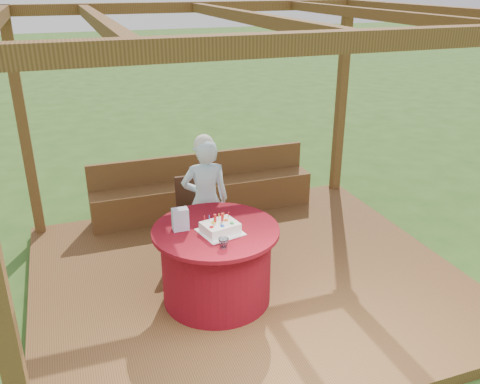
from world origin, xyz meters
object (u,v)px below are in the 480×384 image
at_px(elderly_woman, 205,199).
at_px(drinking_glass, 224,243).
at_px(gift_bag, 180,219).
at_px(chair, 197,210).
at_px(table, 216,263).
at_px(bench, 204,194).
at_px(birthday_cake, 220,227).

bearing_deg(elderly_woman, drinking_glass, -98.27).
height_order(gift_bag, drinking_glass, gift_bag).
bearing_deg(chair, drinking_glass, -95.42).
bearing_deg(chair, gift_bag, -113.14).
bearing_deg(table, gift_bag, 163.91).
bearing_deg(elderly_woman, gift_bag, -122.22).
relative_size(bench, table, 2.45).
height_order(table, chair, chair).
height_order(table, drinking_glass, drinking_glass).
bearing_deg(gift_bag, drinking_glass, -58.09).
bearing_deg(bench, table, -102.39).
height_order(bench, elderly_woman, elderly_woman).
xyz_separation_m(chair, drinking_glass, (-0.14, -1.43, 0.33)).
height_order(elderly_woman, birthday_cake, elderly_woman).
distance_m(bench, chair, 1.05).
bearing_deg(elderly_woman, birthday_cake, -97.13).
relative_size(bench, chair, 3.37).
relative_size(chair, drinking_glass, 9.49).
bearing_deg(chair, bench, 70.04).
distance_m(elderly_woman, birthday_cake, 0.90).
distance_m(chair, elderly_woman, 0.35).
xyz_separation_m(table, birthday_cake, (0.02, -0.09, 0.44)).
bearing_deg(elderly_woman, table, -99.15).
xyz_separation_m(table, chair, (0.09, 1.05, 0.10)).
bearing_deg(birthday_cake, chair, 86.19).
bearing_deg(chair, birthday_cake, -93.81).
relative_size(gift_bag, drinking_glass, 2.29).
bearing_deg(birthday_cake, table, 101.29).
bearing_deg(birthday_cake, gift_bag, 151.73).
bearing_deg(bench, drinking_glass, -101.46).
bearing_deg(table, drinking_glass, -96.38).
bearing_deg(birthday_cake, drinking_glass, -101.75).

